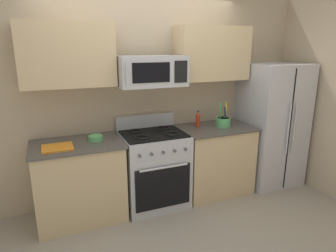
{
  "coord_description": "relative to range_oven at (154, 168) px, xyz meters",
  "views": [
    {
      "loc": [
        -1.12,
        -2.46,
        1.92
      ],
      "look_at": [
        0.14,
        0.57,
        1.03
      ],
      "focal_mm": 31.27,
      "sensor_mm": 36.0,
      "label": 1
    }
  ],
  "objects": [
    {
      "name": "counter_right",
      "position": [
        0.87,
        -0.0,
        -0.02
      ],
      "size": [
        0.96,
        0.64,
        0.91
      ],
      "color": "tan",
      "rests_on": "ground"
    },
    {
      "name": "upper_cabinets_left",
      "position": [
        -0.88,
        0.17,
        1.36
      ],
      "size": [
        0.97,
        0.34,
        0.67
      ],
      "color": "tan"
    },
    {
      "name": "counter_left",
      "position": [
        -0.88,
        -0.0,
        -0.02
      ],
      "size": [
        0.98,
        0.64,
        0.91
      ],
      "color": "tan",
      "rests_on": "ground"
    },
    {
      "name": "upper_cabinets_right",
      "position": [
        0.88,
        0.17,
        1.36
      ],
      "size": [
        0.95,
        0.34,
        0.67
      ],
      "color": "tan"
    },
    {
      "name": "utensil_crock",
      "position": [
        0.96,
        -0.02,
        0.51
      ],
      "size": [
        0.19,
        0.19,
        0.33
      ],
      "color": "#59AD66",
      "rests_on": "counter_right"
    },
    {
      "name": "ground_plane",
      "position": [
        0.0,
        -0.7,
        -0.47
      ],
      "size": [
        16.0,
        16.0,
        0.0
      ],
      "primitive_type": "plane",
      "color": "gray"
    },
    {
      "name": "range_oven",
      "position": [
        0.0,
        0.0,
        0.0
      ],
      "size": [
        0.76,
        0.68,
        1.09
      ],
      "color": "#B2B5BA",
      "rests_on": "ground"
    },
    {
      "name": "refrigerator",
      "position": [
        1.76,
        -0.02,
        0.38
      ],
      "size": [
        0.79,
        0.75,
        1.71
      ],
      "color": "#B2B5BA",
      "rests_on": "ground"
    },
    {
      "name": "microwave",
      "position": [
        -0.0,
        0.03,
        1.18
      ],
      "size": [
        0.77,
        0.44,
        0.34
      ],
      "color": "#B2B5BA"
    },
    {
      "name": "cutting_board",
      "position": [
        -1.08,
        -0.09,
        0.44
      ],
      "size": [
        0.31,
        0.28,
        0.02
      ],
      "primitive_type": "cube",
      "rotation": [
        0.0,
        0.0,
        -0.0
      ],
      "color": "orange",
      "rests_on": "counter_left"
    },
    {
      "name": "bottle_hot_sauce",
      "position": [
        0.66,
        0.11,
        0.53
      ],
      "size": [
        0.06,
        0.06,
        0.21
      ],
      "color": "red",
      "rests_on": "counter_right"
    },
    {
      "name": "prep_bowl",
      "position": [
        -0.67,
        0.02,
        0.47
      ],
      "size": [
        0.16,
        0.16,
        0.06
      ],
      "color": "#59AD66",
      "rests_on": "counter_left"
    },
    {
      "name": "wall_back",
      "position": [
        0.0,
        0.39,
        0.83
      ],
      "size": [
        8.0,
        0.1,
        2.6
      ],
      "primitive_type": "cube",
      "color": "tan",
      "rests_on": "ground"
    }
  ]
}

